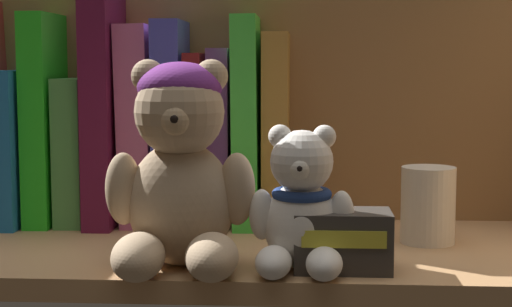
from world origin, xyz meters
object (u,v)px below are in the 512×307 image
(book_10, at_px, (221,137))
(small_product_box, at_px, (343,240))
(book_5, at_px, (79,150))
(book_8, at_px, (173,123))
(book_11, at_px, (248,121))
(book_3, at_px, (20,146))
(book_4, at_px, (49,119))
(book_7, at_px, (141,125))
(pillar_candle, at_px, (428,205))
(book_6, at_px, (109,111))
(teddy_bear_smaller, at_px, (301,209))
(teddy_bear_larger, at_px, (180,170))
(book_9, at_px, (199,139))
(book_12, at_px, (276,129))

(book_10, distance_m, small_product_box, 0.25)
(book_5, height_order, book_8, book_8)
(book_10, relative_size, book_11, 0.85)
(book_3, xyz_separation_m, book_4, (0.03, 0.00, 0.03))
(book_7, bearing_deg, book_11, 0.00)
(book_11, distance_m, pillar_candle, 0.22)
(book_11, distance_m, small_product_box, 0.24)
(book_4, bearing_deg, book_6, 0.00)
(book_3, bearing_deg, book_7, 0.00)
(book_6, xyz_separation_m, teddy_bear_smaller, (0.22, -0.21, -0.07))
(book_6, height_order, small_product_box, book_6)
(book_10, relative_size, teddy_bear_larger, 1.07)
(book_5, xyz_separation_m, teddy_bear_smaller, (0.25, -0.21, -0.03))
(book_4, relative_size, book_9, 1.23)
(book_5, height_order, pillar_candle, book_5)
(book_9, height_order, book_11, book_11)
(book_10, bearing_deg, pillar_candle, -23.04)
(book_5, height_order, teddy_bear_smaller, book_5)
(book_5, bearing_deg, teddy_bear_smaller, -39.72)
(book_6, bearing_deg, small_product_box, -39.11)
(teddy_bear_smaller, bearing_deg, book_10, 113.48)
(book_8, bearing_deg, book_10, 0.00)
(book_6, bearing_deg, book_5, 180.00)
(book_8, bearing_deg, book_7, 180.00)
(book_4, distance_m, pillar_candle, 0.43)
(book_9, bearing_deg, book_12, 0.00)
(book_10, relative_size, teddy_bear_smaller, 1.55)
(book_3, bearing_deg, book_5, 0.00)
(book_8, bearing_deg, book_4, 180.00)
(pillar_candle, bearing_deg, book_8, 161.19)
(book_5, height_order, book_10, book_10)
(book_8, bearing_deg, book_3, 180.00)
(teddy_bear_smaller, bearing_deg, book_4, 143.74)
(book_5, xyz_separation_m, book_8, (0.11, 0.00, 0.03))
(book_11, relative_size, small_product_box, 2.75)
(teddy_bear_larger, bearing_deg, book_10, 85.98)
(book_4, bearing_deg, book_7, 0.00)
(book_4, relative_size, book_10, 1.20)
(teddy_bear_smaller, bearing_deg, book_9, 119.00)
(book_4, height_order, book_10, book_4)
(book_3, bearing_deg, pillar_candle, -11.65)
(book_4, relative_size, teddy_bear_larger, 1.28)
(small_product_box, bearing_deg, teddy_bear_larger, 179.72)
(book_4, relative_size, pillar_candle, 3.05)
(book_6, relative_size, book_10, 1.29)
(book_5, bearing_deg, book_8, 0.00)
(book_12, bearing_deg, book_6, 180.00)
(book_11, relative_size, pillar_candle, 3.01)
(book_12, distance_m, teddy_bear_smaller, 0.22)
(pillar_candle, bearing_deg, book_6, 164.99)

